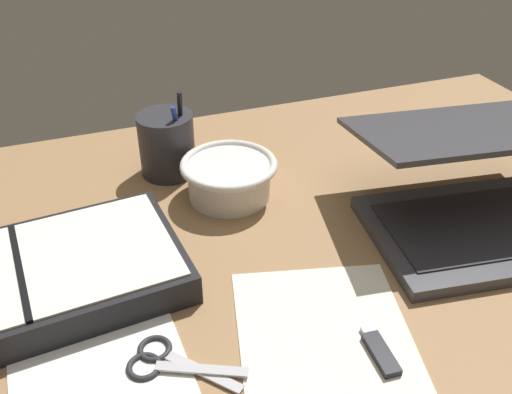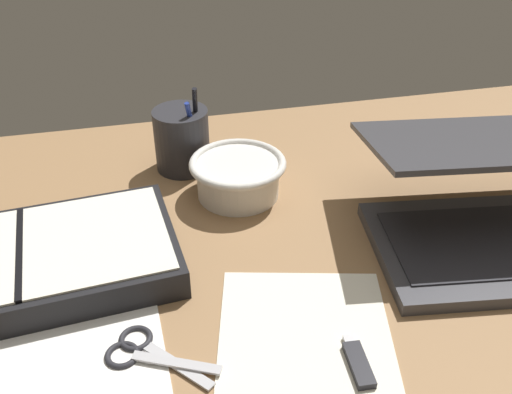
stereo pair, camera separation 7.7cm
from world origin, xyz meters
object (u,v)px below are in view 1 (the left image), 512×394
at_px(bowl, 229,177).
at_px(pen_cup, 167,144).
at_px(scissors, 162,361).
at_px(planner, 24,283).
at_px(laptop, 480,194).

xyz_separation_m(bowl, pen_cup, (-0.07, 0.10, 0.02)).
distance_m(pen_cup, scissors, 0.41).
relative_size(pen_cup, planner, 0.37).
relative_size(laptop, scissors, 2.92).
relative_size(laptop, planner, 0.90).
bearing_deg(bowl, laptop, -31.23).
relative_size(planner, scissors, 3.26).
height_order(laptop, planner, laptop).
xyz_separation_m(pen_cup, scissors, (-0.10, -0.40, -0.05)).
bearing_deg(scissors, laptop, 49.07).
bearing_deg(bowl, scissors, -120.39).
height_order(pen_cup, planner, pen_cup).
bearing_deg(planner, bowl, 17.84).
height_order(bowl, planner, bowl).
bearing_deg(pen_cup, laptop, -37.35).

